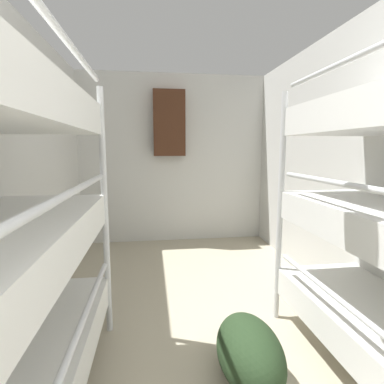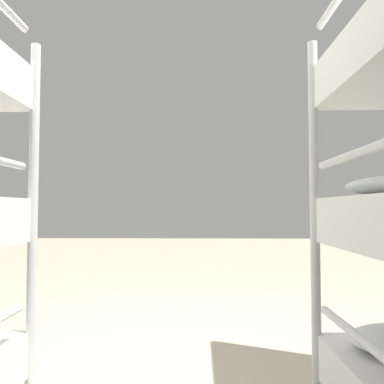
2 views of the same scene
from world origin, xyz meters
The scene contains 4 objects.
wall_right centered at (1.36, 2.27, 1.20)m, with size 0.06×4.66×2.41m.
wall_back centered at (0.00, 4.57, 1.20)m, with size 2.77×0.06×2.41m.
duffel_bag centered at (0.22, 1.71, 0.18)m, with size 0.37×0.60×0.37m.
hanging_coat centered at (-0.06, 4.42, 1.71)m, with size 0.44×0.12×0.90m.
Camera 1 is at (-0.32, 0.19, 1.35)m, focal length 28.00 mm.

